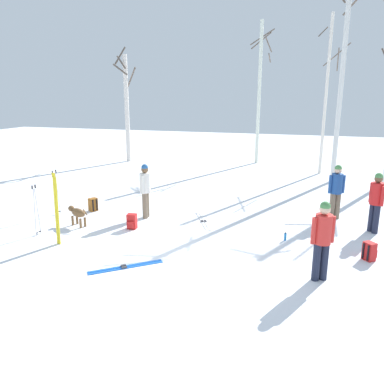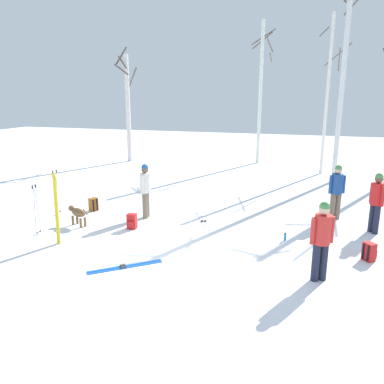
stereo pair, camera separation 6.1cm
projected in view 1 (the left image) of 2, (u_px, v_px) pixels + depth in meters
ground_plane at (177, 258)px, 9.08m from camera, size 60.00×60.00×0.00m
person_0 at (323, 236)px, 7.80m from camera, size 0.47×0.34×1.72m
person_1 at (376, 199)px, 10.57m from camera, size 0.34×0.45×1.72m
person_2 at (336, 188)px, 11.74m from camera, size 0.49×0.34×1.72m
person_3 at (145, 187)px, 11.86m from camera, size 0.34×0.52×1.72m
dog at (77, 213)px, 11.26m from camera, size 0.85×0.42×0.57m
ski_pair_planted_0 at (57, 210)px, 9.71m from camera, size 0.19×0.07×1.90m
ski_pair_lying_0 at (126, 267)px, 8.61m from camera, size 1.42×1.22×0.05m
ski_pair_lying_1 at (203, 221)px, 11.72m from camera, size 0.93×1.62×0.05m
ski_poles_0 at (36, 209)px, 10.43m from camera, size 0.07×0.22×1.42m
ski_poles_1 at (56, 191)px, 12.22m from camera, size 0.07×0.28×1.46m
backpack_0 at (132, 222)px, 11.04m from camera, size 0.28×0.30×0.44m
backpack_1 at (93, 205)px, 12.73m from camera, size 0.34×0.32×0.44m
backpack_2 at (369, 251)px, 8.95m from camera, size 0.35×0.34×0.44m
water_bottle_0 at (285, 237)px, 10.17m from camera, size 0.06×0.06×0.22m
birch_tree_0 at (127, 106)px, 21.48m from camera, size 1.13×1.15×6.34m
birch_tree_1 at (259, 91)px, 20.73m from camera, size 1.31×1.26×7.56m
birch_tree_2 at (326, 94)px, 17.88m from camera, size 1.48×1.34×7.35m
birch_tree_3 at (341, 84)px, 16.05m from camera, size 1.25×1.25×8.55m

